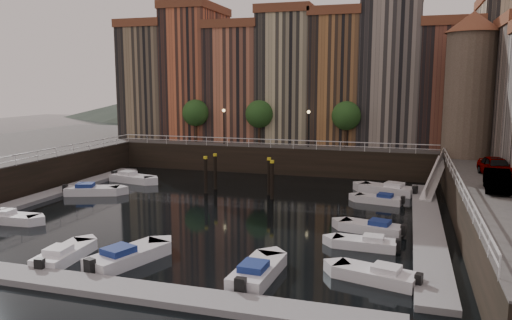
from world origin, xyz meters
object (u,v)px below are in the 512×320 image
(corner_tower, at_px, (470,83))
(boat_left_1, at_px, (10,218))
(gangway, at_px, (435,175))
(car_b, at_px, (497,182))
(boat_left_3, at_px, (91,190))
(mooring_pilings, at_px, (240,176))
(car_a, at_px, (496,168))

(corner_tower, bearing_deg, boat_left_1, -145.25)
(corner_tower, relative_size, boat_left_1, 3.06)
(gangway, relative_size, car_b, 1.93)
(boat_left_3, relative_size, car_b, 1.19)
(gangway, height_order, mooring_pilings, gangway)
(corner_tower, distance_m, boat_left_1, 41.53)
(boat_left_1, bearing_deg, gangway, 28.17)
(corner_tower, distance_m, gangway, 9.86)
(gangway, bearing_deg, corner_tower, 57.20)
(mooring_pilings, relative_size, boat_left_1, 1.53)
(gangway, bearing_deg, boat_left_3, -163.85)
(boat_left_3, height_order, car_b, car_b)
(corner_tower, relative_size, car_a, 3.06)
(gangway, height_order, boat_left_3, gangway)
(car_a, bearing_deg, boat_left_1, -169.75)
(gangway, distance_m, car_a, 7.54)
(mooring_pilings, bearing_deg, corner_tower, 24.12)
(mooring_pilings, height_order, boat_left_1, mooring_pilings)
(corner_tower, distance_m, car_b, 17.45)
(gangway, relative_size, car_a, 1.85)
(car_a, bearing_deg, gangway, 113.61)
(car_b, bearing_deg, boat_left_3, 179.19)
(corner_tower, height_order, car_a, corner_tower)
(corner_tower, distance_m, boat_left_3, 36.93)
(corner_tower, bearing_deg, boat_left_3, -158.18)
(mooring_pilings, height_order, car_a, car_a)
(corner_tower, bearing_deg, gangway, -122.80)
(gangway, bearing_deg, car_b, -74.51)
(boat_left_3, bearing_deg, car_b, -25.26)
(mooring_pilings, distance_m, boat_left_1, 19.22)
(corner_tower, relative_size, boat_left_3, 2.70)
(boat_left_3, distance_m, car_a, 34.43)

